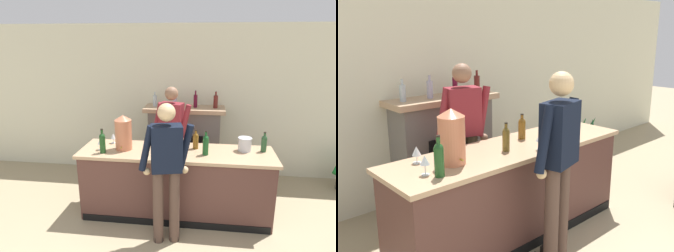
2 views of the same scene
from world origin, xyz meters
The scene contains 15 objects.
wall_back_panel centered at (0.00, 4.22, 1.38)m, with size 12.00×0.07×2.75m.
bar_counter centered at (0.05, 2.67, 0.49)m, with size 2.70×0.75×0.98m.
fireplace_stone centered at (0.06, 3.96, 0.67)m, with size 1.41×0.52×1.62m.
person_customer centered at (0.00, 2.04, 0.99)m, with size 0.65×0.37×1.78m.
person_bartender centered at (-0.10, 3.30, 0.99)m, with size 0.64×0.37×1.78m.
copper_dispenser centered at (-0.69, 2.65, 1.23)m, with size 0.24×0.28×0.49m.
ice_bucket_steel centered at (0.99, 2.80, 1.07)m, with size 0.19×0.19×0.19m.
wine_bottle_cabernet_heavy centered at (-0.94, 2.47, 1.13)m, with size 0.08×0.08×0.34m.
wine_bottle_merlot_tall centered at (-0.10, 2.61, 1.11)m, with size 0.07×0.07×0.28m.
wine_bottle_burgundy_dark centered at (0.31, 2.81, 1.10)m, with size 0.08×0.08×0.27m.
wine_bottle_chardonnay_pale centered at (1.25, 2.80, 1.11)m, with size 0.08×0.08×0.28m.
wine_bottle_riesling_slim centered at (0.45, 2.58, 1.13)m, with size 0.08×0.08×0.33m.
wine_glass_mid_counter centered at (-1.01, 2.58, 1.10)m, with size 0.08×0.08×0.17m.
wine_glass_back_row centered at (-0.91, 2.87, 1.09)m, with size 0.08×0.08×0.16m.
wine_glass_front_left centered at (0.16, 2.41, 1.10)m, with size 0.09×0.09×0.16m.
Camera 1 is at (0.44, -1.21, 2.46)m, focal length 32.00 mm.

